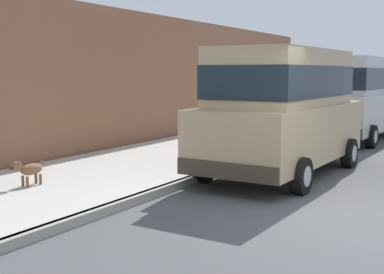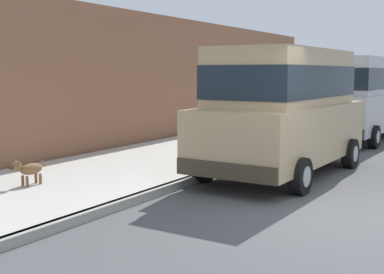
{
  "view_description": "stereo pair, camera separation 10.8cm",
  "coord_description": "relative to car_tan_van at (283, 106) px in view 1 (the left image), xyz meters",
  "views": [
    {
      "loc": [
        1.63,
        -7.47,
        2.06
      ],
      "look_at": [
        -3.31,
        0.94,
        0.85
      ],
      "focal_mm": 48.62,
      "sensor_mm": 36.0,
      "label": 1
    },
    {
      "loc": [
        1.72,
        -7.42,
        2.06
      ],
      "look_at": [
        -3.31,
        0.94,
        0.85
      ],
      "focal_mm": 48.62,
      "sensor_mm": 36.0,
      "label": 2
    }
  ],
  "objects": [
    {
      "name": "car_tan_van",
      "position": [
        0.0,
        0.0,
        0.0
      ],
      "size": [
        2.23,
        4.95,
        2.52
      ],
      "color": "tan",
      "rests_on": "ground"
    },
    {
      "name": "building_facade",
      "position": [
        -5.03,
        3.6,
        0.46
      ],
      "size": [
        0.5,
        20.0,
        3.71
      ],
      "primitive_type": "cube",
      "color": "#8C5B42",
      "rests_on": "ground"
    },
    {
      "name": "dog_brown",
      "position": [
        -3.1,
        -3.84,
        -0.97
      ],
      "size": [
        0.24,
        0.76,
        0.49
      ],
      "color": "brown",
      "rests_on": "sidewalk"
    },
    {
      "name": "sidewalk",
      "position": [
        -2.93,
        -2.45,
        -1.32
      ],
      "size": [
        3.6,
        64.0,
        0.14
      ],
      "primitive_type": "cube",
      "color": "#B7B5AD",
      "rests_on": "ground"
    },
    {
      "name": "car_silver_van",
      "position": [
        -0.11,
        6.3,
        0.0
      ],
      "size": [
        2.26,
        4.96,
        2.52
      ],
      "color": "#BCBCC1",
      "rests_on": "ground"
    },
    {
      "name": "ground_plane",
      "position": [
        2.07,
        -2.45,
        -1.39
      ],
      "size": [
        80.0,
        80.0,
        0.0
      ],
      "primitive_type": "plane",
      "color": "#4C4C4F"
    },
    {
      "name": "curb",
      "position": [
        -1.13,
        -2.45,
        -1.32
      ],
      "size": [
        0.16,
        64.0,
        0.14
      ],
      "primitive_type": "cube",
      "color": "gray",
      "rests_on": "ground"
    }
  ]
}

